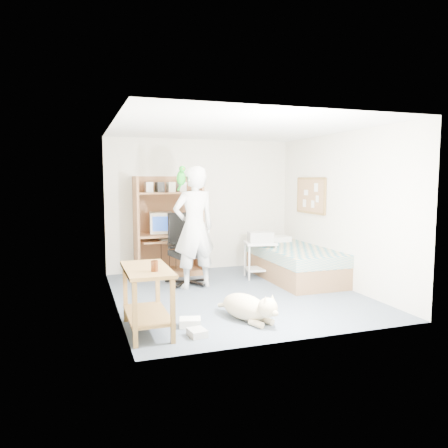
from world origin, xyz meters
The scene contains 21 objects.
floor centered at (0.00, 0.00, 0.00)m, with size 4.00×4.00×0.00m, color #4B5767.
wall_back centered at (0.00, 2.00, 1.25)m, with size 3.60×0.02×2.50m, color silver.
wall_right centered at (1.80, 0.00, 1.25)m, with size 0.02×4.00×2.50m, color silver.
wall_left centered at (-1.80, 0.00, 1.25)m, with size 0.02×4.00×2.50m, color silver.
ceiling centered at (0.00, 0.00, 2.50)m, with size 3.60×4.00×0.02m, color white.
computer_hutch centered at (-0.70, 1.74, 0.82)m, with size 1.20×0.63×1.80m.
bed centered at (1.30, 0.62, 0.29)m, with size 1.02×2.02×0.66m.
side_desk centered at (-1.55, -1.20, 0.49)m, with size 0.50×1.00×0.75m.
corkboard centered at (1.77, 0.90, 1.45)m, with size 0.04×0.94×0.66m.
office_chair centered at (-0.57, 0.91, 0.42)m, with size 0.66×0.66×1.17m.
person centered at (-0.51, 0.60, 0.98)m, with size 0.71×0.47×1.95m, color silver.
parrot centered at (-0.71, 0.61, 1.79)m, with size 0.14×0.25×0.39m.
dog centered at (-0.31, -1.21, 0.17)m, with size 0.58×1.00×0.40m.
printer_cart centered at (0.78, 0.90, 0.43)m, with size 0.60×0.51×0.64m.
printer centered at (0.78, 0.90, 0.73)m, with size 0.42×0.32×0.18m, color #A8A9A4.
crt_monitor centered at (-0.83, 1.75, 0.96)m, with size 0.45×0.47×0.38m.
keyboard centered at (-0.66, 1.58, 0.67)m, with size 0.45×0.16×0.03m, color beige.
pencil_cup centered at (-0.30, 1.65, 0.82)m, with size 0.08×0.08×0.12m, color yellow.
drink_glass centered at (-1.50, -1.43, 0.81)m, with size 0.08×0.08×0.12m, color #3E1B09.
floor_box_a centered at (-1.05, -1.20, 0.05)m, with size 0.25×0.20×0.10m, color white.
floor_box_b centered at (-1.05, -1.53, 0.04)m, with size 0.18×0.22×0.08m, color beige.
Camera 1 is at (-2.30, -6.11, 1.76)m, focal length 35.00 mm.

